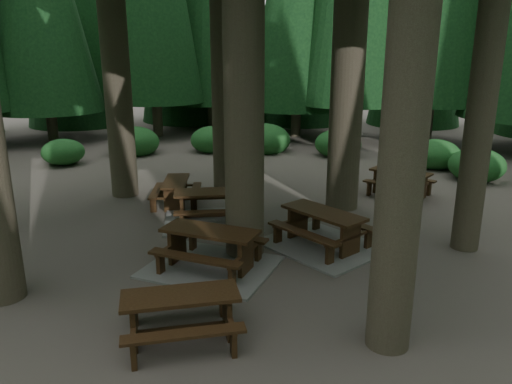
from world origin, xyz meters
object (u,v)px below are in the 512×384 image
(picnic_table_b, at_px, (176,189))
(picnic_table_f, at_px, (323,234))
(picnic_table_e, at_px, (181,309))
(picnic_table_a, at_px, (211,255))
(picnic_table_c, at_px, (212,211))
(picnic_table_d, at_px, (400,179))

(picnic_table_b, bearing_deg, picnic_table_f, -132.01)
(picnic_table_e, relative_size, picnic_table_f, 0.70)
(picnic_table_a, distance_m, picnic_table_e, 2.63)
(picnic_table_a, height_order, picnic_table_c, picnic_table_a)
(picnic_table_a, bearing_deg, picnic_table_f, 47.44)
(picnic_table_e, bearing_deg, picnic_table_f, 42.47)
(picnic_table_b, bearing_deg, picnic_table_d, -84.26)
(picnic_table_b, bearing_deg, picnic_table_a, -164.62)
(picnic_table_b, xyz_separation_m, picnic_table_d, (6.18, 2.88, 0.03))
(picnic_table_d, distance_m, picnic_table_f, 5.07)
(picnic_table_e, bearing_deg, picnic_table_a, 72.97)
(picnic_table_b, height_order, picnic_table_d, picnic_table_d)
(picnic_table_b, xyz_separation_m, picnic_table_c, (1.57, -1.10, -0.19))
(picnic_table_e, bearing_deg, picnic_table_c, 77.69)
(picnic_table_a, height_order, picnic_table_d, picnic_table_a)
(picnic_table_d, height_order, picnic_table_e, picnic_table_e)
(picnic_table_a, relative_size, picnic_table_f, 0.83)
(picnic_table_c, xyz_separation_m, picnic_table_d, (4.61, 3.97, 0.22))
(picnic_table_b, distance_m, picnic_table_f, 5.00)
(picnic_table_e, xyz_separation_m, picnic_table_f, (1.47, 4.39, -0.22))
(picnic_table_a, xyz_separation_m, picnic_table_b, (-2.59, 3.76, 0.18))
(picnic_table_a, distance_m, picnic_table_b, 4.57)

